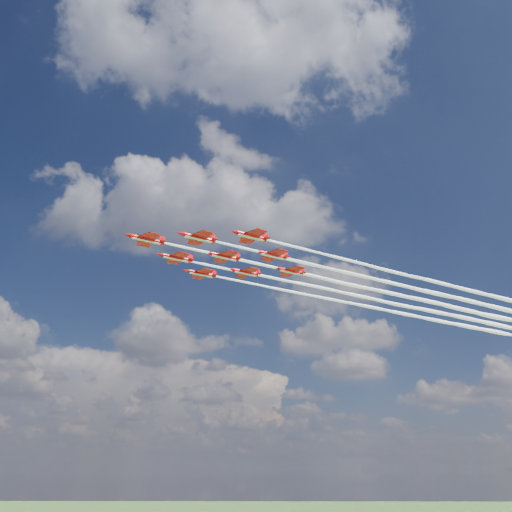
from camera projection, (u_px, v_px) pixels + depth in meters
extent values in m
cylinder|color=red|center=(147.00, 239.00, 125.98)|extent=(7.35, 5.06, 1.09)
cone|color=red|center=(127.00, 235.00, 123.69)|extent=(2.26, 1.96, 1.09)
cone|color=red|center=(164.00, 243.00, 128.14)|extent=(1.79, 1.62, 0.99)
ellipsoid|color=black|center=(139.00, 236.00, 125.24)|extent=(2.23, 1.84, 0.71)
cube|color=red|center=(148.00, 240.00, 126.19)|extent=(7.46, 9.45, 0.14)
cube|color=red|center=(161.00, 243.00, 127.82)|extent=(3.04, 3.77, 0.12)
cube|color=red|center=(162.00, 240.00, 128.27)|extent=(1.43, 0.94, 1.79)
cube|color=white|center=(146.00, 241.00, 125.79)|extent=(6.82, 4.63, 0.12)
cylinder|color=red|center=(198.00, 238.00, 125.11)|extent=(7.35, 5.06, 1.09)
cone|color=red|center=(180.00, 233.00, 122.81)|extent=(2.26, 1.96, 1.09)
cone|color=red|center=(215.00, 242.00, 127.27)|extent=(1.79, 1.62, 0.99)
ellipsoid|color=black|center=(191.00, 234.00, 124.36)|extent=(2.23, 1.84, 0.71)
cube|color=red|center=(200.00, 238.00, 125.32)|extent=(7.46, 9.45, 0.14)
cube|color=red|center=(213.00, 241.00, 126.95)|extent=(3.04, 3.77, 0.12)
cube|color=red|center=(214.00, 238.00, 127.39)|extent=(1.43, 0.94, 1.79)
cube|color=white|center=(198.00, 239.00, 124.91)|extent=(6.82, 4.63, 0.12)
cylinder|color=red|center=(176.00, 258.00, 137.01)|extent=(7.35, 5.06, 1.09)
cone|color=red|center=(159.00, 254.00, 134.72)|extent=(2.26, 1.96, 1.09)
cone|color=red|center=(192.00, 261.00, 139.17)|extent=(1.79, 1.62, 0.99)
ellipsoid|color=black|center=(169.00, 255.00, 136.27)|extent=(2.23, 1.84, 0.71)
cube|color=red|center=(178.00, 258.00, 137.22)|extent=(7.46, 9.45, 0.14)
cube|color=red|center=(189.00, 261.00, 138.85)|extent=(3.04, 3.77, 0.12)
cube|color=red|center=(190.00, 258.00, 139.30)|extent=(1.43, 0.94, 1.79)
cube|color=white|center=(176.00, 259.00, 136.82)|extent=(6.82, 4.63, 0.12)
cylinder|color=red|center=(251.00, 236.00, 124.23)|extent=(7.35, 5.06, 1.09)
cone|color=red|center=(234.00, 232.00, 121.93)|extent=(2.26, 1.96, 1.09)
cone|color=red|center=(267.00, 240.00, 126.39)|extent=(1.79, 1.62, 0.99)
ellipsoid|color=black|center=(244.00, 233.00, 123.49)|extent=(2.23, 1.84, 0.71)
cube|color=red|center=(253.00, 237.00, 124.44)|extent=(7.46, 9.45, 0.14)
cube|color=red|center=(265.00, 239.00, 126.07)|extent=(3.04, 3.77, 0.12)
cube|color=red|center=(265.00, 236.00, 126.51)|extent=(1.43, 0.94, 1.79)
cube|color=white|center=(251.00, 238.00, 124.04)|extent=(6.82, 4.63, 0.12)
cylinder|color=red|center=(224.00, 256.00, 136.14)|extent=(7.35, 5.06, 1.09)
cone|color=red|center=(207.00, 253.00, 133.84)|extent=(2.26, 1.96, 1.09)
cone|color=red|center=(239.00, 260.00, 138.30)|extent=(1.79, 1.62, 0.99)
ellipsoid|color=black|center=(217.00, 253.00, 135.39)|extent=(2.23, 1.84, 0.71)
cube|color=red|center=(226.00, 257.00, 136.35)|extent=(7.46, 9.45, 0.14)
cube|color=red|center=(237.00, 259.00, 137.98)|extent=(3.04, 3.77, 0.12)
cube|color=red|center=(237.00, 256.00, 138.42)|extent=(1.43, 0.94, 1.79)
cube|color=white|center=(224.00, 258.00, 135.94)|extent=(6.82, 4.63, 0.12)
cylinder|color=red|center=(201.00, 274.00, 148.04)|extent=(7.35, 5.06, 1.09)
cone|color=red|center=(186.00, 270.00, 145.75)|extent=(2.26, 1.96, 1.09)
cone|color=red|center=(215.00, 276.00, 150.20)|extent=(1.79, 1.62, 0.99)
ellipsoid|color=black|center=(195.00, 271.00, 147.30)|extent=(2.23, 1.84, 0.71)
cube|color=red|center=(203.00, 274.00, 148.25)|extent=(7.46, 9.45, 0.14)
cube|color=red|center=(213.00, 276.00, 149.88)|extent=(3.04, 3.77, 0.12)
cube|color=red|center=(214.00, 273.00, 150.33)|extent=(1.43, 0.94, 1.79)
cube|color=white|center=(201.00, 275.00, 147.85)|extent=(6.82, 4.63, 0.12)
cylinder|color=red|center=(273.00, 255.00, 135.26)|extent=(7.35, 5.06, 1.09)
cone|color=red|center=(257.00, 251.00, 132.96)|extent=(2.26, 1.96, 1.09)
cone|color=red|center=(287.00, 258.00, 137.42)|extent=(1.79, 1.62, 0.99)
ellipsoid|color=black|center=(266.00, 252.00, 134.52)|extent=(2.23, 1.84, 0.71)
cube|color=red|center=(274.00, 256.00, 135.47)|extent=(7.46, 9.45, 0.14)
cube|color=red|center=(285.00, 258.00, 137.10)|extent=(3.04, 3.77, 0.12)
cube|color=red|center=(285.00, 255.00, 137.54)|extent=(1.43, 0.94, 1.79)
cube|color=white|center=(273.00, 257.00, 135.07)|extent=(6.82, 4.63, 0.12)
cylinder|color=red|center=(246.00, 272.00, 147.17)|extent=(7.35, 5.06, 1.09)
cone|color=red|center=(231.00, 269.00, 144.87)|extent=(2.26, 1.96, 1.09)
cone|color=red|center=(259.00, 275.00, 149.33)|extent=(1.79, 1.62, 0.99)
ellipsoid|color=black|center=(240.00, 270.00, 146.43)|extent=(2.23, 1.84, 0.71)
cube|color=red|center=(247.00, 273.00, 147.38)|extent=(7.46, 9.45, 0.14)
cube|color=red|center=(257.00, 275.00, 149.01)|extent=(3.04, 3.77, 0.12)
cube|color=red|center=(258.00, 272.00, 149.45)|extent=(1.43, 0.94, 1.79)
cube|color=white|center=(246.00, 274.00, 146.97)|extent=(6.82, 4.63, 0.12)
cylinder|color=red|center=(291.00, 271.00, 146.29)|extent=(7.35, 5.06, 1.09)
cone|color=red|center=(276.00, 268.00, 143.99)|extent=(2.26, 1.96, 1.09)
cone|color=red|center=(304.00, 274.00, 148.45)|extent=(1.79, 1.62, 0.99)
ellipsoid|color=black|center=(285.00, 268.00, 145.55)|extent=(2.23, 1.84, 0.71)
cube|color=red|center=(292.00, 272.00, 146.50)|extent=(7.46, 9.45, 0.14)
cube|color=red|center=(302.00, 274.00, 148.13)|extent=(3.04, 3.77, 0.12)
cube|color=red|center=(302.00, 271.00, 148.57)|extent=(1.43, 0.94, 1.79)
cube|color=white|center=(291.00, 273.00, 146.10)|extent=(6.82, 4.63, 0.12)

